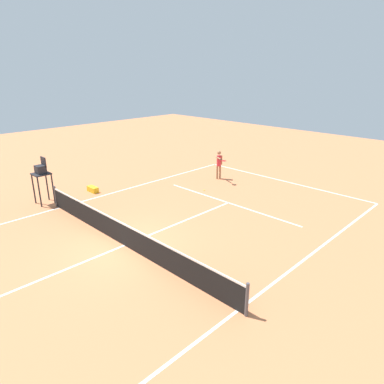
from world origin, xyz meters
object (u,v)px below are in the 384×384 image
at_px(player_serving, 219,162).
at_px(equipment_bag, 93,189).
at_px(tennis_ball, 204,190).
at_px(umpire_chair, 41,173).

height_order(player_serving, equipment_bag, player_serving).
xyz_separation_m(tennis_ball, umpire_chair, (4.53, 7.17, 1.57)).
distance_m(player_serving, equipment_bag, 7.74).
distance_m(umpire_chair, equipment_bag, 3.01).
height_order(player_serving, tennis_ball, player_serving).
xyz_separation_m(umpire_chair, equipment_bag, (-0.18, -2.62, -1.46)).
bearing_deg(umpire_chair, player_serving, -111.05).
distance_m(player_serving, umpire_chair, 10.18).
relative_size(player_serving, equipment_bag, 2.36).
distance_m(player_serving, tennis_ball, 2.69).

